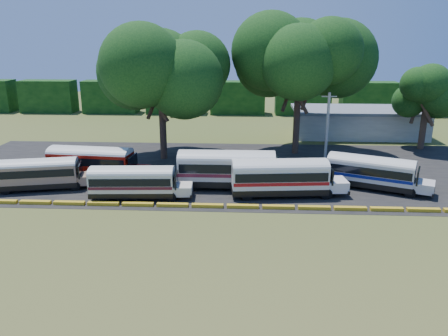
{
  "coord_description": "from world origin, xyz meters",
  "views": [
    {
      "loc": [
        1.71,
        -33.45,
        13.98
      ],
      "look_at": [
        -0.36,
        6.0,
        2.01
      ],
      "focal_mm": 35.0,
      "sensor_mm": 36.0,
      "label": 1
    }
  ],
  "objects_px": {
    "bus_white_red": "(282,175)",
    "bus_red": "(93,161)",
    "tree_west": "(160,69)",
    "bus_beige": "(39,172)",
    "bus_cream_west": "(134,181)"
  },
  "relations": [
    {
      "from": "tree_west",
      "to": "bus_red",
      "type": "bearing_deg",
      "value": -124.54
    },
    {
      "from": "bus_red",
      "to": "bus_cream_west",
      "type": "height_order",
      "value": "bus_red"
    },
    {
      "from": "bus_white_red",
      "to": "bus_red",
      "type": "bearing_deg",
      "value": 162.15
    },
    {
      "from": "bus_red",
      "to": "bus_white_red",
      "type": "xyz_separation_m",
      "value": [
        18.68,
        -3.96,
        0.03
      ]
    },
    {
      "from": "bus_white_red",
      "to": "bus_cream_west",
      "type": "bearing_deg",
      "value": 180.0
    },
    {
      "from": "bus_red",
      "to": "tree_west",
      "type": "bearing_deg",
      "value": 60.99
    },
    {
      "from": "bus_white_red",
      "to": "tree_west",
      "type": "bearing_deg",
      "value": 131.12
    },
    {
      "from": "bus_red",
      "to": "tree_west",
      "type": "distance_m",
      "value": 13.11
    },
    {
      "from": "bus_beige",
      "to": "bus_cream_west",
      "type": "relative_size",
      "value": 1.03
    },
    {
      "from": "bus_white_red",
      "to": "bus_beige",
      "type": "bearing_deg",
      "value": 172.82
    },
    {
      "from": "bus_beige",
      "to": "bus_red",
      "type": "height_order",
      "value": "bus_red"
    },
    {
      "from": "bus_red",
      "to": "tree_west",
      "type": "xyz_separation_m",
      "value": [
        5.64,
        8.2,
        8.53
      ]
    },
    {
      "from": "bus_beige",
      "to": "bus_cream_west",
      "type": "xyz_separation_m",
      "value": [
        9.59,
        -1.87,
        -0.05
      ]
    },
    {
      "from": "bus_beige",
      "to": "bus_red",
      "type": "relative_size",
      "value": 0.91
    },
    {
      "from": "bus_cream_west",
      "to": "tree_west",
      "type": "height_order",
      "value": "tree_west"
    }
  ]
}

